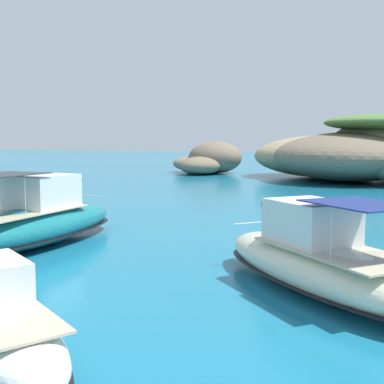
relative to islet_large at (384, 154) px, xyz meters
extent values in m
ellipsoid|color=#756651|center=(-3.51, -1.97, -0.34)|extent=(18.41, 21.17, 5.89)
ellipsoid|color=#9E8966|center=(-6.80, 2.11, -0.48)|extent=(23.81, 22.19, 5.62)
ellipsoid|color=#756651|center=(-23.72, 3.86, -0.92)|extent=(10.83, 10.34, 4.75)
ellipsoid|color=#84755B|center=(-26.05, 4.64, -1.91)|extent=(10.52, 9.79, 2.77)
ellipsoid|color=#756651|center=(-24.51, 0.22, -1.99)|extent=(6.76, 7.68, 2.60)
cube|color=#C6B793|center=(-3.91, -56.20, -2.18)|extent=(4.26, 3.40, 0.06)
ellipsoid|color=#19727A|center=(-11.80, -46.62, -2.37)|extent=(3.63, 10.89, 1.83)
ellipsoid|color=black|center=(-11.80, -46.62, -2.78)|extent=(3.70, 11.11, 0.22)
cube|color=#C6B793|center=(-11.77, -47.43, -1.59)|extent=(2.97, 6.03, 0.06)
cube|color=silver|center=(-11.82, -46.08, -0.81)|extent=(2.37, 3.10, 1.51)
cube|color=#2D4756|center=(-11.88, -44.56, -0.66)|extent=(2.11, 0.41, 0.80)
cylinder|color=silver|center=(-11.96, -42.42, -1.41)|extent=(2.26, 0.12, 0.04)
cube|color=#333338|center=(-11.73, -48.51, 0.13)|extent=(2.64, 3.33, 0.04)
cylinder|color=silver|center=(-10.60, -48.47, -0.73)|extent=(0.03, 0.03, 1.73)
ellipsoid|color=beige|center=(1.38, -48.22, -2.47)|extent=(9.21, 8.46, 1.64)
ellipsoid|color=black|center=(1.38, -48.22, -2.84)|extent=(9.40, 8.63, 0.20)
cube|color=#C6B793|center=(1.93, -48.69, -1.77)|extent=(5.63, 5.31, 0.06)
cube|color=silver|center=(1.02, -47.91, -1.07)|extent=(3.37, 3.29, 1.35)
cube|color=#2D4756|center=(-0.03, -47.02, -0.93)|extent=(1.45, 1.63, 0.71)
cylinder|color=silver|center=(-1.48, -45.78, -1.59)|extent=(1.34, 1.56, 0.04)
cube|color=navy|center=(2.67, -49.32, -0.23)|extent=(3.67, 3.59, 0.04)
cylinder|color=silver|center=(2.01, -50.09, -1.00)|extent=(0.03, 0.03, 1.54)
camera|label=1|loc=(4.17, -63.69, 1.53)|focal=45.70mm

